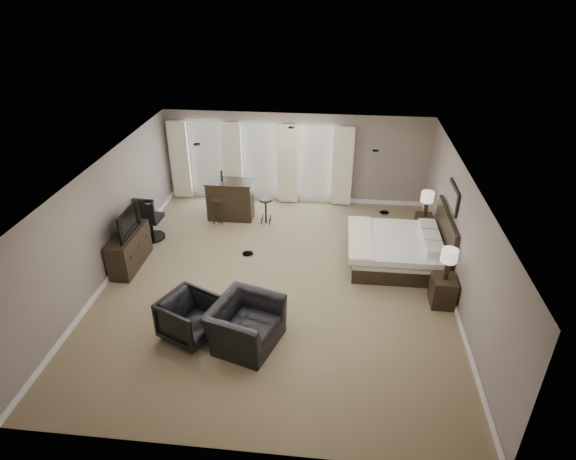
# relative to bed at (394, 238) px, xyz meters

# --- Properties ---
(room) EXTENTS (7.60, 8.60, 2.64)m
(room) POSITION_rel_bed_xyz_m (-2.58, -1.06, 0.63)
(room) COLOR #7A6A4D
(room) RESTS_ON ground
(window_bay) EXTENTS (5.25, 0.20, 2.30)m
(window_bay) POSITION_rel_bed_xyz_m (-3.58, 3.05, 0.53)
(window_bay) COLOR silver
(window_bay) RESTS_ON room
(bed) EXTENTS (2.12, 2.02, 1.35)m
(bed) POSITION_rel_bed_xyz_m (0.00, 0.00, 0.00)
(bed) COLOR silver
(bed) RESTS_ON ground
(nightstand_near) EXTENTS (0.47, 0.57, 0.62)m
(nightstand_near) POSITION_rel_bed_xyz_m (0.89, -1.45, -0.36)
(nightstand_near) COLOR black
(nightstand_near) RESTS_ON ground
(nightstand_far) EXTENTS (0.41, 0.50, 0.55)m
(nightstand_far) POSITION_rel_bed_xyz_m (0.89, 1.45, -0.40)
(nightstand_far) COLOR black
(nightstand_far) RESTS_ON ground
(lamp_near) EXTENTS (0.32, 0.32, 0.67)m
(lamp_near) POSITION_rel_bed_xyz_m (0.89, -1.45, 0.28)
(lamp_near) COLOR beige
(lamp_near) RESTS_ON nightstand_near
(lamp_far) EXTENTS (0.32, 0.32, 0.66)m
(lamp_far) POSITION_rel_bed_xyz_m (0.89, 1.45, 0.20)
(lamp_far) COLOR beige
(lamp_far) RESTS_ON nightstand_far
(wall_art) EXTENTS (0.04, 0.96, 0.56)m
(wall_art) POSITION_rel_bed_xyz_m (1.12, 0.00, 1.08)
(wall_art) COLOR slate
(wall_art) RESTS_ON room
(dresser) EXTENTS (0.47, 1.46, 0.85)m
(dresser) POSITION_rel_bed_xyz_m (-6.03, -0.76, -0.25)
(dresser) COLOR black
(dresser) RESTS_ON ground
(tv) EXTENTS (0.62, 1.08, 0.14)m
(tv) POSITION_rel_bed_xyz_m (-6.03, -0.76, 0.24)
(tv) COLOR black
(tv) RESTS_ON dresser
(armchair_near) EXTENTS (1.19, 1.47, 1.12)m
(armchair_near) POSITION_rel_bed_xyz_m (-2.91, -3.03, -0.12)
(armchair_near) COLOR black
(armchair_near) RESTS_ON ground
(armchair_far) EXTENTS (1.15, 1.18, 0.93)m
(armchair_far) POSITION_rel_bed_xyz_m (-3.97, -2.97, -0.21)
(armchair_far) COLOR black
(armchair_far) RESTS_ON ground
(bar_counter) EXTENTS (1.26, 0.65, 1.10)m
(bar_counter) POSITION_rel_bed_xyz_m (-4.23, 1.86, -0.13)
(bar_counter) COLOR black
(bar_counter) RESTS_ON ground
(bar_stool_left) EXTENTS (0.41, 0.41, 0.71)m
(bar_stool_left) POSITION_rel_bed_xyz_m (-4.50, 1.53, -0.32)
(bar_stool_left) COLOR black
(bar_stool_left) RESTS_ON ground
(bar_stool_right) EXTENTS (0.38, 0.38, 0.72)m
(bar_stool_right) POSITION_rel_bed_xyz_m (-3.23, 1.65, -0.31)
(bar_stool_right) COLOR black
(bar_stool_right) RESTS_ON ground
(desk_chair) EXTENTS (0.65, 0.65, 1.22)m
(desk_chair) POSITION_rel_bed_xyz_m (-5.99, 0.52, -0.06)
(desk_chair) COLOR black
(desk_chair) RESTS_ON ground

